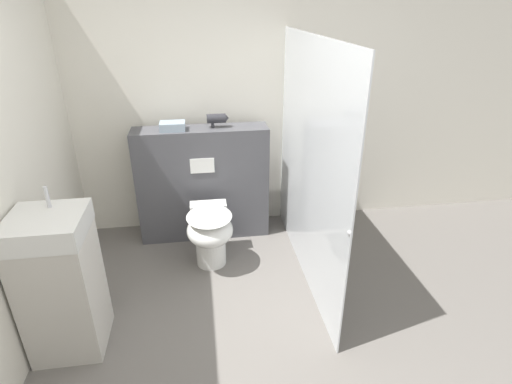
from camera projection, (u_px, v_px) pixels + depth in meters
wall_back at (229, 105)px, 3.86m from camera, size 8.00×0.06×2.50m
partition_panel at (203, 184)px, 3.88m from camera, size 1.25×0.29×1.11m
shower_glass at (308, 167)px, 3.15m from camera, size 0.04×1.94×1.95m
toilet at (210, 233)px, 3.48m from camera, size 0.39×0.56×0.54m
sink_vanity at (61, 284)px, 2.58m from camera, size 0.45×0.45×1.15m
hair_drier at (217, 119)px, 3.63m from camera, size 0.20×0.08×0.13m
folded_towel at (172, 126)px, 3.57m from camera, size 0.22×0.16×0.07m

